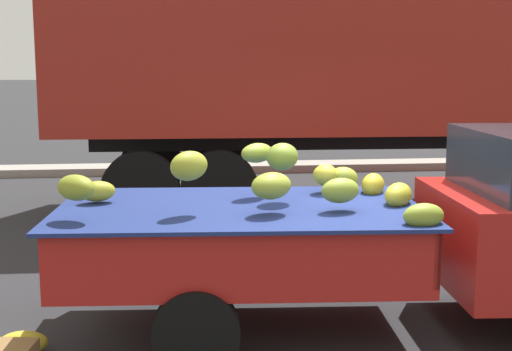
# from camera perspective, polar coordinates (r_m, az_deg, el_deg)

# --- Properties ---
(ground) EXTENTS (220.00, 220.00, 0.00)m
(ground) POSITION_cam_1_polar(r_m,az_deg,el_deg) (6.38, 8.22, -11.54)
(ground) COLOR #28282B
(curb_strip) EXTENTS (80.00, 0.80, 0.16)m
(curb_strip) POSITION_cam_1_polar(r_m,az_deg,el_deg) (14.85, -0.45, 0.68)
(curb_strip) COLOR gray
(curb_strip) RESTS_ON ground
(pickup_truck) EXTENTS (5.37, 2.13, 1.70)m
(pickup_truck) POSITION_cam_1_polar(r_m,az_deg,el_deg) (6.18, 18.55, -4.02)
(pickup_truck) COLOR #B21E19
(pickup_truck) RESTS_ON ground
(semi_trailer) EXTENTS (12.07, 2.95, 3.95)m
(semi_trailer) POSITION_cam_1_polar(r_m,az_deg,el_deg) (11.33, 15.15, 10.28)
(semi_trailer) COLOR maroon
(semi_trailer) RESTS_ON ground
(fallen_banana_bunch_near_tailgate) EXTENTS (0.38, 0.22, 0.18)m
(fallen_banana_bunch_near_tailgate) POSITION_cam_1_polar(r_m,az_deg,el_deg) (5.85, -18.58, -12.89)
(fallen_banana_bunch_near_tailgate) COLOR gold
(fallen_banana_bunch_near_tailgate) RESTS_ON ground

